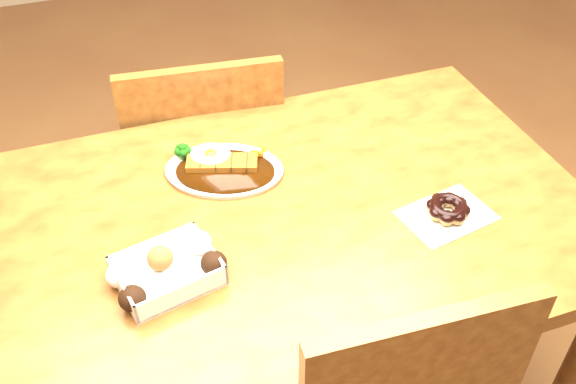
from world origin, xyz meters
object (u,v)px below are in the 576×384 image
object	(u,v)px
chair_far	(205,168)
pon_de_ring	(448,209)
table	(293,245)
katsu_curry_plate	(222,167)
donut_box	(167,270)

from	to	relation	value
chair_far	pon_de_ring	xyz separation A→B (m)	(0.36, -0.65, 0.29)
table	pon_de_ring	xyz separation A→B (m)	(0.28, -0.12, 0.12)
table	pon_de_ring	world-z (taller)	pon_de_ring
katsu_curry_plate	donut_box	distance (m)	0.32
donut_box	pon_de_ring	distance (m)	0.56
chair_far	pon_de_ring	size ratio (longest dim) A/B	4.47
chair_far	pon_de_ring	distance (m)	0.80
table	katsu_curry_plate	bearing A→B (deg)	121.39
pon_de_ring	chair_far	bearing A→B (deg)	118.64
table	chair_far	xyz separation A→B (m)	(-0.07, 0.54, -0.17)
chair_far	katsu_curry_plate	bearing A→B (deg)	91.57
table	donut_box	size ratio (longest dim) A/B	5.69
table	katsu_curry_plate	distance (m)	0.23
table	katsu_curry_plate	world-z (taller)	katsu_curry_plate
chair_far	donut_box	distance (m)	0.73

